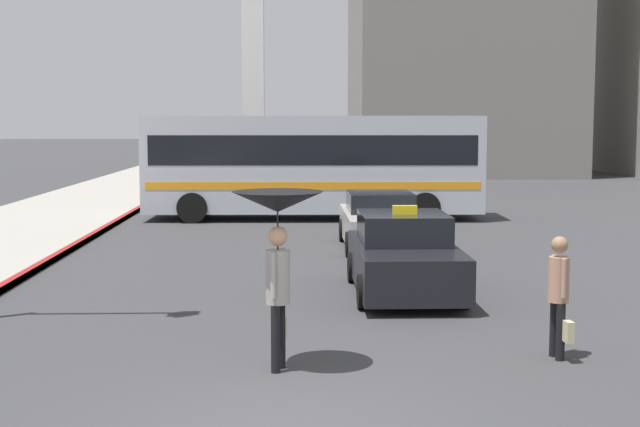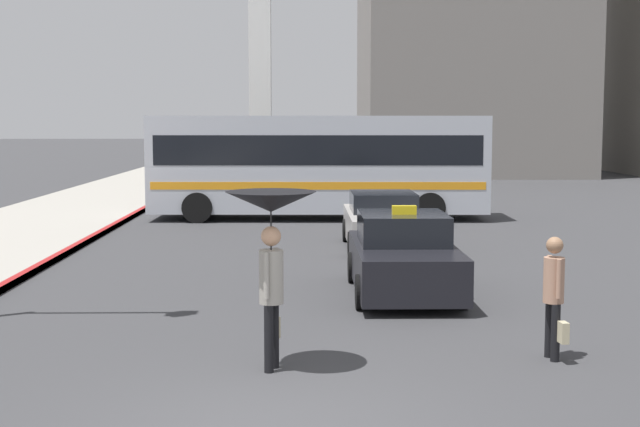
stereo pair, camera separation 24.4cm
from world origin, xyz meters
The scene contains 6 objects.
ground_plane centered at (0.00, 0.00, 0.00)m, with size 300.00×300.00×0.00m, color #38383A.
taxi centered at (2.17, 7.05, 0.68)m, with size 1.91×4.13×1.65m.
sedan_red centered at (2.32, 12.96, 0.65)m, with size 1.91×4.39×1.40m.
city_bus centered at (0.80, 19.78, 1.86)m, with size 10.85×2.87×3.34m.
pedestrian_with_umbrella centered at (-0.08, 2.06, 1.90)m, with size 1.15×1.15×2.30m.
pedestrian_man centered at (3.67, 2.50, 0.93)m, with size 0.30×0.56×1.66m.
Camera 1 is at (0.10, -9.10, 3.19)m, focal length 50.00 mm.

